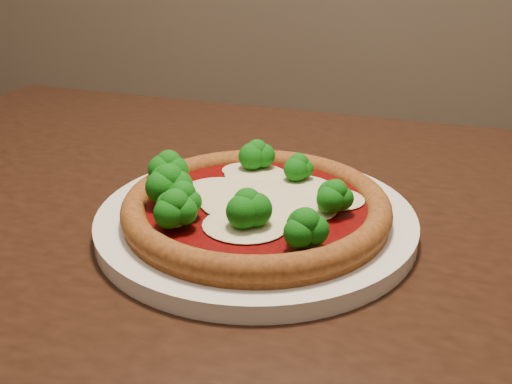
# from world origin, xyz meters

# --- Properties ---
(dining_table) EXTENTS (1.34, 0.88, 0.75)m
(dining_table) POSITION_xyz_m (0.07, 0.20, 0.65)
(dining_table) COLOR black
(dining_table) RESTS_ON floor
(plate) EXTENTS (0.33, 0.33, 0.02)m
(plate) POSITION_xyz_m (0.05, 0.14, 0.76)
(plate) COLOR silver
(plate) RESTS_ON dining_table
(pizza) EXTENTS (0.27, 0.27, 0.06)m
(pizza) POSITION_xyz_m (0.05, 0.13, 0.78)
(pizza) COLOR brown
(pizza) RESTS_ON plate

